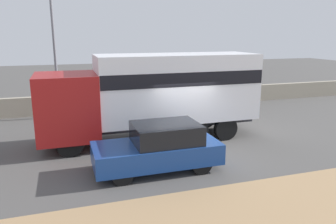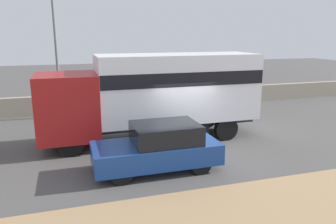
{
  "view_description": "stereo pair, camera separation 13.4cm",
  "coord_description": "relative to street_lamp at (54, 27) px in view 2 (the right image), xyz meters",
  "views": [
    {
      "loc": [
        -4.47,
        -10.85,
        4.32
      ],
      "look_at": [
        -0.84,
        0.34,
        1.52
      ],
      "focal_mm": 35.0,
      "sensor_mm": 36.0,
      "label": 1
    },
    {
      "loc": [
        -4.34,
        -10.89,
        4.32
      ],
      "look_at": [
        -0.84,
        0.34,
        1.52
      ],
      "focal_mm": 35.0,
      "sensor_mm": 36.0,
      "label": 2
    }
  ],
  "objects": [
    {
      "name": "ground_plane",
      "position": [
        4.74,
        -7.05,
        -4.68
      ],
      "size": [
        80.0,
        80.0,
        0.0
      ],
      "primitive_type": "plane",
      "color": "#514F4C"
    },
    {
      "name": "stone_wall_backdrop",
      "position": [
        4.74,
        0.78,
        -4.16
      ],
      "size": [
        60.0,
        0.35,
        1.04
      ],
      "color": "#A39984",
      "rests_on": "ground_plane"
    },
    {
      "name": "street_lamp",
      "position": [
        0.0,
        0.0,
        0.0
      ],
      "size": [
        0.56,
        0.28,
        8.23
      ],
      "color": "slate",
      "rests_on": "ground_plane"
    },
    {
      "name": "box_truck",
      "position": [
        3.89,
        -5.14,
        -2.63
      ],
      "size": [
        8.87,
        2.44,
        3.54
      ],
      "rotation": [
        0.0,
        0.0,
        3.14
      ],
      "color": "maroon",
      "rests_on": "ground_plane"
    },
    {
      "name": "car_hatchback",
      "position": [
        3.1,
        -8.28,
        -3.92
      ],
      "size": [
        4.06,
        1.75,
        1.53
      ],
      "rotation": [
        0.0,
        0.0,
        3.14
      ],
      "color": "navy",
      "rests_on": "ground_plane"
    }
  ]
}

